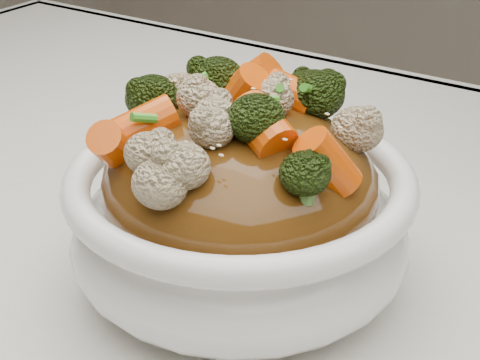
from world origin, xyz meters
The scene contains 8 objects.
tablecloth centered at (0.00, 0.00, 0.73)m, with size 1.20×0.80×0.04m, color silver.
bowl centered at (0.04, -0.02, 0.79)m, with size 0.21×0.21×0.08m, color white, non-canonical shape.
sauce_base centered at (0.04, -0.02, 0.82)m, with size 0.17×0.17×0.09m, color #4F2D0D.
carrots centered at (0.04, -0.02, 0.88)m, with size 0.17×0.17×0.05m, color #E15007, non-canonical shape.
broccoli centered at (0.04, -0.02, 0.88)m, with size 0.17×0.17×0.04m, color black, non-canonical shape.
cauliflower centered at (0.04, -0.02, 0.88)m, with size 0.17×0.17×0.04m, color #C6B187, non-canonical shape.
scallions centered at (0.04, -0.02, 0.88)m, with size 0.13×0.13×0.02m, color #3C9723, non-canonical shape.
sesame_seeds centered at (0.04, -0.02, 0.88)m, with size 0.15×0.15×0.01m, color beige, non-canonical shape.
Camera 1 is at (0.25, -0.35, 1.03)m, focal length 55.00 mm.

